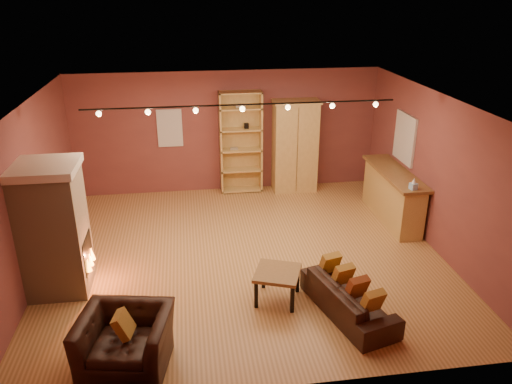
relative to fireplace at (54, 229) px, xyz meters
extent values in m
plane|color=#9E6A38|center=(3.04, 0.60, -1.06)|extent=(7.00, 7.00, 0.00)
plane|color=brown|center=(3.04, 0.60, 1.74)|extent=(7.00, 7.00, 0.00)
cube|color=brown|center=(3.04, 3.85, 0.34)|extent=(7.00, 0.02, 2.80)
cube|color=brown|center=(-0.46, 0.60, 0.34)|extent=(0.02, 6.50, 2.80)
cube|color=brown|center=(6.54, 0.60, 0.34)|extent=(0.02, 6.50, 2.80)
cube|color=tan|center=(-0.01, 0.00, -0.06)|extent=(0.90, 0.90, 2.00)
cube|color=beige|center=(-0.01, 0.00, 1.00)|extent=(0.98, 0.98, 0.12)
cube|color=black|center=(0.40, 0.00, -0.46)|extent=(0.10, 0.65, 0.55)
cone|color=orange|center=(0.46, 0.00, -0.58)|extent=(0.10, 0.10, 0.22)
cube|color=silver|center=(1.74, 3.83, 0.49)|extent=(0.56, 0.04, 0.86)
cube|color=tan|center=(3.33, 3.83, 0.12)|extent=(0.97, 0.04, 2.37)
cube|color=tan|center=(2.87, 3.66, 0.12)|extent=(0.04, 0.38, 2.37)
cube|color=tan|center=(3.80, 3.66, 0.12)|extent=(0.04, 0.38, 2.37)
cube|color=gray|center=(3.17, 3.66, -0.01)|extent=(0.18, 0.12, 0.05)
cube|color=black|center=(3.46, 3.66, 0.52)|extent=(0.10, 0.10, 0.12)
cube|color=tan|center=(3.33, 3.66, -1.02)|extent=(0.97, 0.38, 0.04)
cube|color=tan|center=(3.33, 3.66, -0.52)|extent=(0.97, 0.38, 0.03)
cube|color=tan|center=(3.33, 3.66, -0.04)|extent=(0.97, 0.38, 0.04)
cube|color=tan|center=(3.33, 3.66, 0.45)|extent=(0.97, 0.38, 0.04)
cube|color=tan|center=(3.33, 3.66, 0.93)|extent=(0.97, 0.38, 0.03)
cube|color=tan|center=(3.33, 3.66, 1.29)|extent=(0.97, 0.38, 0.04)
cube|color=tan|center=(4.58, 3.58, -0.01)|extent=(1.00, 0.55, 2.09)
cube|color=brown|center=(4.58, 3.31, -0.01)|extent=(0.02, 0.01, 1.99)
cube|color=tan|center=(4.58, 3.58, 1.06)|extent=(1.06, 0.61, 0.06)
cube|color=tan|center=(6.24, 1.69, -0.56)|extent=(0.47, 2.08, 0.99)
cube|color=brown|center=(6.24, 1.69, -0.04)|extent=(0.59, 2.20, 0.06)
cube|color=#90C0E7|center=(6.19, 0.74, 0.06)|extent=(0.16, 0.16, 0.13)
cone|color=white|center=(6.19, 0.74, 0.17)|extent=(0.08, 0.08, 0.10)
cube|color=silver|center=(6.51, 2.00, 0.59)|extent=(0.05, 0.90, 1.00)
imported|color=black|center=(4.35, -1.32, -0.72)|extent=(0.96, 1.82, 0.68)
cube|color=#AA772B|center=(4.49, -1.85, -0.50)|extent=(0.35, 0.30, 0.36)
cube|color=brown|center=(4.40, -1.50, -0.50)|extent=(0.35, 0.30, 0.36)
cube|color=#AA772B|center=(4.30, -1.15, -0.50)|extent=(0.35, 0.30, 0.36)
cube|color=#AA772B|center=(4.20, -0.79, -0.50)|extent=(0.35, 0.30, 0.36)
imported|color=black|center=(1.19, -1.96, -0.57)|extent=(1.24, 0.93, 0.98)
cube|color=#AA772B|center=(1.19, -1.96, -0.45)|extent=(0.29, 0.34, 0.34)
cube|color=brown|center=(3.37, -0.83, -0.59)|extent=(0.85, 0.85, 0.06)
cube|color=black|center=(3.09, -1.10, -0.84)|extent=(0.06, 0.06, 0.44)
cube|color=black|center=(3.64, -1.10, -0.84)|extent=(0.06, 0.06, 0.44)
cube|color=black|center=(3.09, -0.55, -0.84)|extent=(0.06, 0.06, 0.44)
cube|color=black|center=(3.64, -0.55, -0.84)|extent=(0.06, 0.06, 0.44)
cylinder|color=black|center=(3.04, 0.80, 1.66)|extent=(5.20, 0.03, 0.03)
sphere|color=#FFD88C|center=(0.74, 0.80, 1.59)|extent=(0.09, 0.09, 0.09)
sphere|color=#FFD88C|center=(1.51, 0.80, 1.59)|extent=(0.09, 0.09, 0.09)
sphere|color=#FFD88C|center=(2.27, 0.80, 1.59)|extent=(0.09, 0.09, 0.09)
sphere|color=#FFD88C|center=(3.04, 0.80, 1.59)|extent=(0.09, 0.09, 0.09)
sphere|color=#FFD88C|center=(3.81, 0.80, 1.59)|extent=(0.09, 0.09, 0.09)
sphere|color=#FFD88C|center=(4.57, 0.80, 1.59)|extent=(0.09, 0.09, 0.09)
sphere|color=#FFD88C|center=(5.34, 0.80, 1.59)|extent=(0.09, 0.09, 0.09)
camera|label=1|loc=(2.10, -7.26, 3.49)|focal=35.00mm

